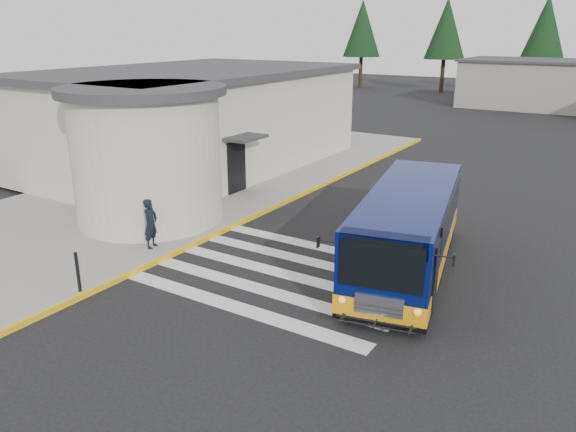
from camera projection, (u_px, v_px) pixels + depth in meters
The scene contains 9 objects.
ground at pixel (309, 267), 16.87m from camera, with size 140.00×140.00×0.00m, color black.
sidewalk at pixel (178, 190), 24.61m from camera, with size 10.00×34.00×0.15m, color gray.
curb_strip at pixel (271, 209), 22.10m from camera, with size 0.12×34.00×0.16m, color yellow.
station_building at pixel (188, 121), 27.08m from camera, with size 12.70×18.70×4.80m.
crosswalk at pixel (280, 273), 16.48m from camera, with size 8.00×5.35×0.01m.
transit_bus at pixel (407, 233), 16.32m from camera, with size 4.24×8.83×2.42m.
pedestrian_a at pixel (151, 223), 17.78m from camera, with size 0.58×0.38×1.60m, color black.
pedestrian_b at pixel (136, 200), 19.89m from camera, with size 0.87×0.68×1.79m, color black.
bollard at pixel (78, 272), 14.82m from camera, with size 0.09×0.09×1.13m, color black.
Camera 1 is at (7.76, -13.44, 6.83)m, focal length 35.00 mm.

